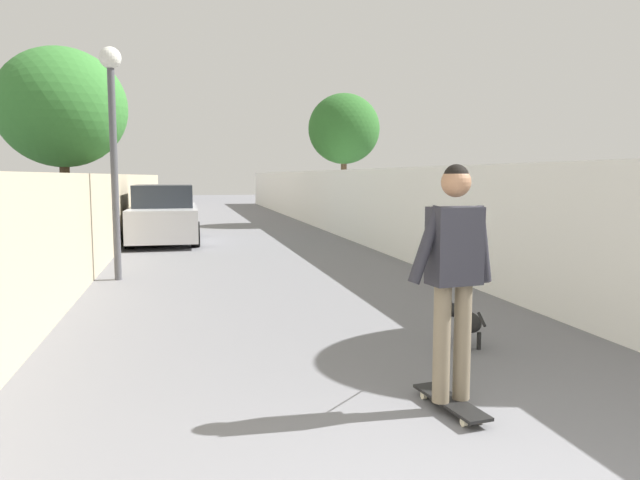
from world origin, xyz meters
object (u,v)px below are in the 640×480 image
at_px(dog, 465,321).
at_px(car_near, 164,216).
at_px(tree_right_near, 344,129).
at_px(skateboard, 451,402).
at_px(person_skateboarder, 454,263).
at_px(tree_left_mid, 62,108).
at_px(lamp_post, 112,120).

relative_size(dog, car_near, 0.43).
relative_size(tree_right_near, skateboard, 5.78).
height_order(tree_right_near, car_near, tree_right_near).
bearing_deg(car_near, person_skateboarder, -168.76).
bearing_deg(tree_left_mid, tree_right_near, -54.60).
height_order(skateboard, person_skateboarder, person_skateboarder).
bearing_deg(person_skateboarder, tree_right_near, -12.48).
relative_size(tree_right_near, lamp_post, 1.21).
distance_m(tree_right_near, person_skateboarder, 17.62).
bearing_deg(tree_left_mid, person_skateboarder, -157.09).
distance_m(person_skateboarder, dog, 1.99).
height_order(lamp_post, car_near, lamp_post).
height_order(tree_right_near, lamp_post, tree_right_near).
distance_m(tree_right_near, car_near, 8.23).
height_order(person_skateboarder, car_near, person_skateboarder).
bearing_deg(lamp_post, dog, -141.64).
bearing_deg(tree_left_mid, skateboard, -157.09).
bearing_deg(tree_left_mid, lamp_post, -160.38).
relative_size(tree_left_mid, person_skateboarder, 2.66).
height_order(lamp_post, dog, lamp_post).
xyz_separation_m(lamp_post, car_near, (5.88, -0.60, -1.99)).
bearing_deg(tree_right_near, lamp_post, 146.79).
bearing_deg(skateboard, tree_left_mid, 22.91).
bearing_deg(person_skateboarder, lamp_post, 25.05).
xyz_separation_m(tree_right_near, lamp_post, (-10.47, 6.85, -0.75)).
bearing_deg(dog, person_skateboarder, 150.07).
height_order(tree_right_near, skateboard, tree_right_near).
distance_m(tree_left_mid, dog, 11.42).
relative_size(tree_left_mid, lamp_post, 1.21).
xyz_separation_m(tree_right_near, tree_left_mid, (-6.00, 8.44, -0.11)).
xyz_separation_m(tree_right_near, skateboard, (-17.05, 3.77, -3.39)).
distance_m(tree_left_mid, car_near, 3.70).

